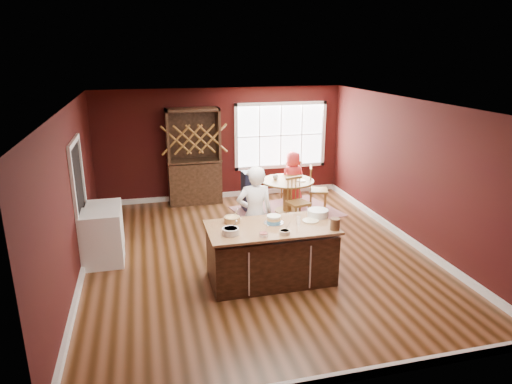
# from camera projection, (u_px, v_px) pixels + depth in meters

# --- Properties ---
(room_shell) EXTENTS (7.00, 7.00, 7.00)m
(room_shell) POSITION_uv_depth(u_px,v_px,m) (256.00, 183.00, 7.88)
(room_shell) COLOR brown
(room_shell) RESTS_ON ground
(window) EXTENTS (2.36, 0.10, 1.66)m
(window) POSITION_uv_depth(u_px,v_px,m) (281.00, 135.00, 11.39)
(window) COLOR white
(window) RESTS_ON room_shell
(doorway) EXTENTS (0.08, 1.26, 2.13)m
(doorway) POSITION_uv_depth(u_px,v_px,m) (81.00, 203.00, 7.84)
(doorway) COLOR white
(doorway) RESTS_ON room_shell
(kitchen_island) EXTENTS (2.00, 1.05, 0.92)m
(kitchen_island) POSITION_uv_depth(u_px,v_px,m) (271.00, 254.00, 7.24)
(kitchen_island) COLOR black
(kitchen_island) RESTS_ON ground
(dining_table) EXTENTS (1.18, 1.18, 0.75)m
(dining_table) POSITION_uv_depth(u_px,v_px,m) (287.00, 189.00, 10.30)
(dining_table) COLOR brown
(dining_table) RESTS_ON ground
(baker) EXTENTS (0.65, 0.44, 1.72)m
(baker) POSITION_uv_depth(u_px,v_px,m) (255.00, 215.00, 7.76)
(baker) COLOR white
(baker) RESTS_ON ground
(layer_cake) EXTENTS (0.32, 0.32, 0.13)m
(layer_cake) POSITION_uv_depth(u_px,v_px,m) (274.00, 219.00, 7.20)
(layer_cake) COLOR white
(layer_cake) RESTS_ON kitchen_island
(bowl_blue) EXTENTS (0.25, 0.25, 0.10)m
(bowl_blue) POSITION_uv_depth(u_px,v_px,m) (231.00, 231.00, 6.77)
(bowl_blue) COLOR silver
(bowl_blue) RESTS_ON kitchen_island
(bowl_yellow) EXTENTS (0.26, 0.26, 0.10)m
(bowl_yellow) POSITION_uv_depth(u_px,v_px,m) (232.00, 220.00, 7.24)
(bowl_yellow) COLOR #996238
(bowl_yellow) RESTS_ON kitchen_island
(bowl_pink) EXTENTS (0.14, 0.14, 0.05)m
(bowl_pink) POSITION_uv_depth(u_px,v_px,m) (264.00, 234.00, 6.71)
(bowl_pink) COLOR silver
(bowl_pink) RESTS_ON kitchen_island
(bowl_olive) EXTENTS (0.16, 0.16, 0.06)m
(bowl_olive) POSITION_uv_depth(u_px,v_px,m) (285.00, 232.00, 6.78)
(bowl_olive) COLOR beige
(bowl_olive) RESTS_ON kitchen_island
(drinking_glass) EXTENTS (0.07, 0.07, 0.14)m
(drinking_glass) POSITION_uv_depth(u_px,v_px,m) (298.00, 220.00, 7.15)
(drinking_glass) COLOR silver
(drinking_glass) RESTS_ON kitchen_island
(dinner_plate) EXTENTS (0.26, 0.26, 0.02)m
(dinner_plate) POSITION_uv_depth(u_px,v_px,m) (311.00, 221.00, 7.30)
(dinner_plate) COLOR beige
(dinner_plate) RESTS_ON kitchen_island
(white_tub) EXTENTS (0.34, 0.34, 0.12)m
(white_tub) POSITION_uv_depth(u_px,v_px,m) (318.00, 213.00, 7.50)
(white_tub) COLOR silver
(white_tub) RESTS_ON kitchen_island
(stoneware_crock) EXTENTS (0.15, 0.15, 0.18)m
(stoneware_crock) POSITION_uv_depth(u_px,v_px,m) (335.00, 224.00, 6.93)
(stoneware_crock) COLOR brown
(stoneware_crock) RESTS_ON kitchen_island
(rug) EXTENTS (2.49, 2.11, 0.01)m
(rug) POSITION_uv_depth(u_px,v_px,m) (287.00, 211.00, 10.45)
(rug) COLOR brown
(rug) RESTS_ON ground
(chair_east) EXTENTS (0.53, 0.55, 1.04)m
(chair_east) POSITION_uv_depth(u_px,v_px,m) (318.00, 188.00, 10.43)
(chair_east) COLOR brown
(chair_east) RESTS_ON ground
(chair_south) EXTENTS (0.51, 0.50, 1.00)m
(chair_south) POSITION_uv_depth(u_px,v_px,m) (298.00, 201.00, 9.61)
(chair_south) COLOR brown
(chair_south) RESTS_ON ground
(chair_north) EXTENTS (0.46, 0.44, 1.02)m
(chair_north) POSITION_uv_depth(u_px,v_px,m) (290.00, 180.00, 11.15)
(chair_north) COLOR brown
(chair_north) RESTS_ON ground
(seated_woman) EXTENTS (0.69, 0.52, 1.28)m
(seated_woman) POSITION_uv_depth(u_px,v_px,m) (293.00, 178.00, 10.81)
(seated_woman) COLOR red
(seated_woman) RESTS_ON ground
(high_chair) EXTENTS (0.41, 0.41, 0.94)m
(high_chair) POSITION_uv_depth(u_px,v_px,m) (251.00, 190.00, 10.46)
(high_chair) COLOR #151D37
(high_chair) RESTS_ON ground
(toddler) EXTENTS (0.18, 0.14, 0.26)m
(toddler) POSITION_uv_depth(u_px,v_px,m) (252.00, 176.00, 10.36)
(toddler) COLOR #8CA5BF
(toddler) RESTS_ON high_chair
(table_plate) EXTENTS (0.21, 0.21, 0.02)m
(table_plate) POSITION_uv_depth(u_px,v_px,m) (301.00, 181.00, 10.18)
(table_plate) COLOR beige
(table_plate) RESTS_ON dining_table
(table_cup) EXTENTS (0.13, 0.13, 0.10)m
(table_cup) POSITION_uv_depth(u_px,v_px,m) (275.00, 177.00, 10.28)
(table_cup) COLOR white
(table_cup) RESTS_ON dining_table
(hutch) EXTENTS (1.24, 0.52, 2.27)m
(hutch) POSITION_uv_depth(u_px,v_px,m) (194.00, 157.00, 10.76)
(hutch) COLOR #371F0F
(hutch) RESTS_ON ground
(washer) EXTENTS (0.65, 0.63, 0.94)m
(washer) POSITION_uv_depth(u_px,v_px,m) (103.00, 238.00, 7.78)
(washer) COLOR white
(washer) RESTS_ON ground
(dryer) EXTENTS (0.61, 0.59, 0.88)m
(dryer) POSITION_uv_depth(u_px,v_px,m) (105.00, 226.00, 8.39)
(dryer) COLOR silver
(dryer) RESTS_ON ground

